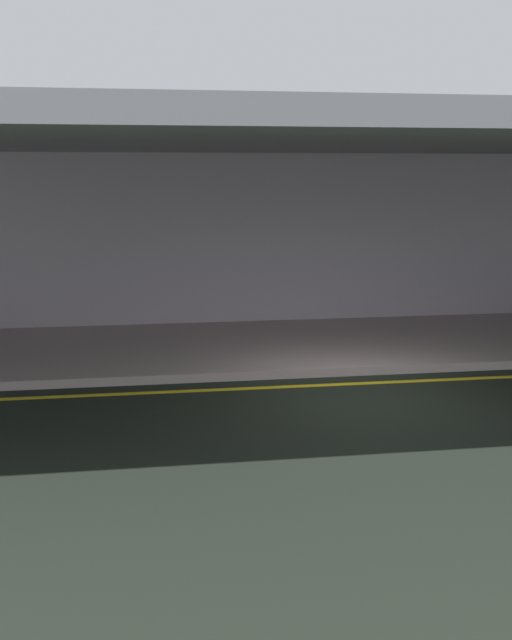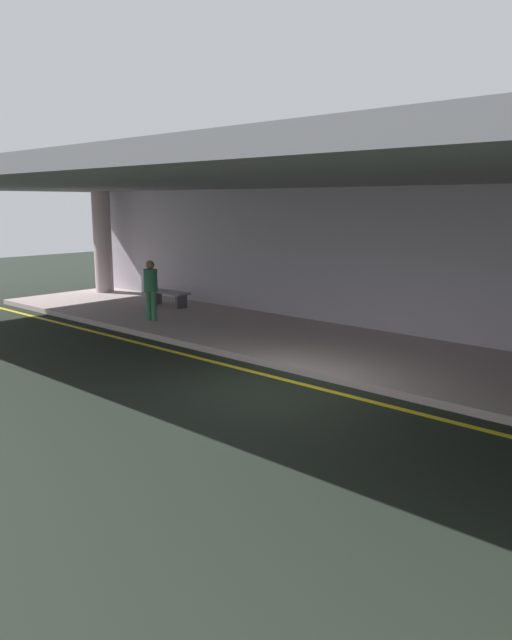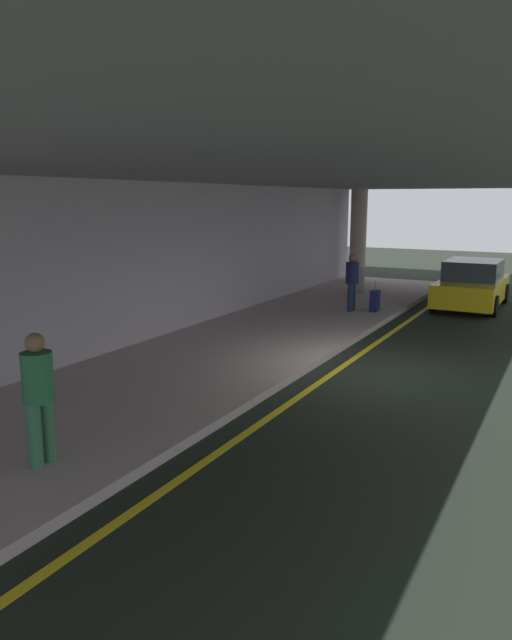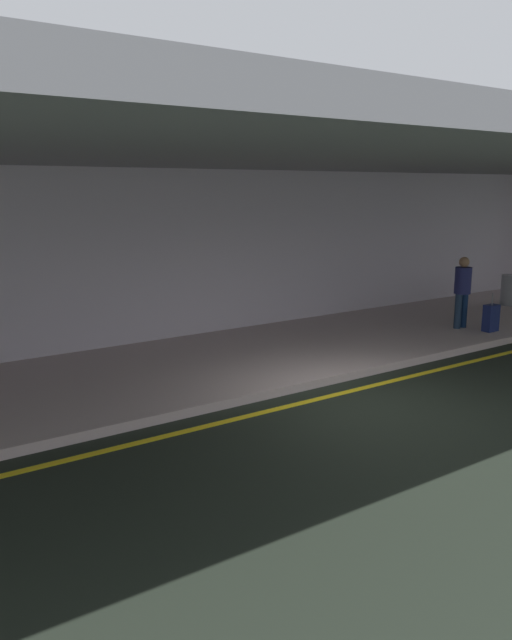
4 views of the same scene
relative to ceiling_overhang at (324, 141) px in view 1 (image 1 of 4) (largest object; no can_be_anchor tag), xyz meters
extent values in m
plane|color=black|center=(0.00, -2.60, -3.95)|extent=(60.00, 60.00, 0.00)
cube|color=#B3A09E|center=(0.00, 0.50, -3.87)|extent=(26.00, 4.20, 0.15)
cube|color=yellow|center=(0.00, -2.05, -3.95)|extent=(26.00, 0.14, 0.01)
cube|color=slate|center=(0.00, 0.00, 0.00)|extent=(28.00, 13.20, 0.30)
cube|color=#B6ACB7|center=(0.00, 2.75, -2.05)|extent=(26.00, 0.30, 3.80)
camera|label=1|loc=(-3.28, -13.27, -0.55)|focal=41.39mm
camera|label=2|loc=(6.76, -10.72, -0.55)|focal=33.34mm
camera|label=3|loc=(-11.11, -6.12, -0.55)|focal=33.18mm
camera|label=4|loc=(-6.82, -9.52, -0.55)|focal=35.06mm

